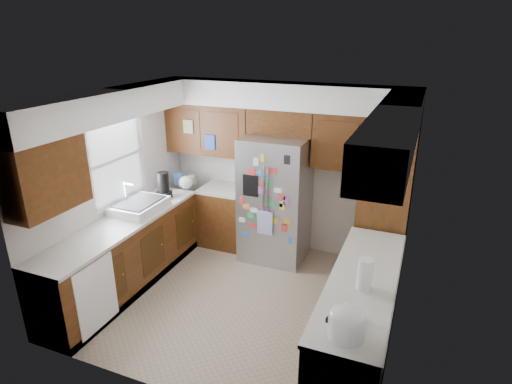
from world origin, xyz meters
TOP-DOWN VIEW (x-y plane):
  - floor at (0.00, 0.00)m, footprint 3.60×3.60m
  - room_shell at (-0.11, 0.36)m, footprint 3.64×3.24m
  - left_counter_run at (-1.36, 0.03)m, footprint 1.36×3.20m
  - right_counter_run at (1.50, -0.47)m, footprint 0.63×2.25m
  - pantry at (1.50, 1.15)m, footprint 0.60×0.90m
  - fridge at (-0.00, 1.20)m, footprint 0.90×0.79m
  - bridge_cabinet at (0.00, 1.43)m, footprint 0.96×0.34m
  - fridge_top_items at (-0.04, 1.41)m, footprint 0.44×0.28m
  - sink_assembly at (-1.50, 0.10)m, footprint 0.52×0.70m
  - left_counter_clutter at (-1.46, 0.86)m, footprint 0.40×0.93m
  - rice_cooker at (1.50, -1.36)m, footprint 0.30×0.29m
  - paper_towel at (1.52, -0.64)m, footprint 0.14×0.14m

SIDE VIEW (x-z plane):
  - floor at x=0.00m, z-range 0.00..0.00m
  - right_counter_run at x=1.50m, z-range -0.04..0.88m
  - left_counter_run at x=-1.36m, z-range -0.03..0.89m
  - fridge at x=0.00m, z-range 0.00..1.80m
  - sink_assembly at x=-1.50m, z-range 0.80..1.17m
  - left_counter_clutter at x=-1.46m, z-range 0.86..1.24m
  - rice_cooker at x=1.50m, z-range 0.92..1.18m
  - paper_towel at x=1.52m, z-range 0.92..1.22m
  - pantry at x=1.50m, z-range 0.00..2.15m
  - room_shell at x=-0.11m, z-range 0.56..3.08m
  - bridge_cabinet at x=0.00m, z-range 1.80..2.15m
  - fridge_top_items at x=-0.04m, z-range 2.14..2.38m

